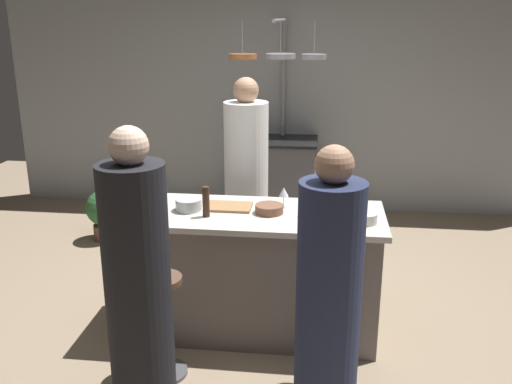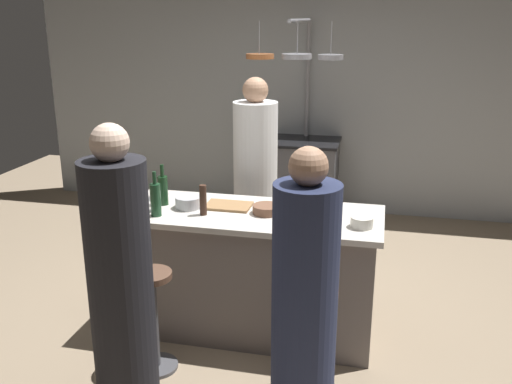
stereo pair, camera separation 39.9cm
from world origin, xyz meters
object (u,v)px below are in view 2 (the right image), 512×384
object	(u,v)px
wine_bottle_red	(163,190)
wine_bottle_white	(313,200)
guest_left	(121,286)
potted_plant	(125,207)
mixing_bowl_ceramic	(362,222)
mixing_bowl_wooden	(267,209)
wine_glass_near_left_guest	(283,194)
pepper_mill	(203,200)
stove_range	(302,179)
bar_stool_left	(154,316)
wine_glass_near_right_guest	(152,197)
bar_stool_right	(315,336)
mixing_bowl_steel	(188,202)
chef	(255,189)
wine_bottle_green	(156,199)
cutting_board	(228,206)
guest_right	(304,310)

from	to	relation	value
wine_bottle_red	wine_bottle_white	bearing A→B (deg)	-1.16
guest_left	potted_plant	xyz separation A→B (m)	(-1.22, 2.54, -0.48)
potted_plant	mixing_bowl_ceramic	xyz separation A→B (m)	(2.47, -1.65, 0.64)
guest_left	mixing_bowl_wooden	bearing A→B (deg)	59.14
mixing_bowl_ceramic	wine_bottle_red	bearing A→B (deg)	174.08
wine_glass_near_left_guest	pepper_mill	bearing A→B (deg)	-152.87
stove_range	guest_left	size ratio (longest dim) A/B	0.53
guest_left	potted_plant	distance (m)	2.86
bar_stool_left	potted_plant	world-z (taller)	bar_stool_left
wine_glass_near_right_guest	wine_glass_near_left_guest	bearing A→B (deg)	16.94
stove_range	wine_bottle_white	bearing A→B (deg)	-80.19
bar_stool_left	wine_bottle_white	size ratio (longest dim) A/B	2.19
bar_stool_right	mixing_bowl_steel	size ratio (longest dim) A/B	3.78
chef	mixing_bowl_wooden	world-z (taller)	chef
potted_plant	mixing_bowl_wooden	world-z (taller)	mixing_bowl_wooden
chef	wine_bottle_red	size ratio (longest dim) A/B	5.89
wine_bottle_green	mixing_bowl_ceramic	size ratio (longest dim) A/B	2.15
cutting_board	wine_glass_near_right_guest	bearing A→B (deg)	-157.54
bar_stool_right	wine_bottle_green	world-z (taller)	wine_bottle_green
bar_stool_left	mixing_bowl_steel	distance (m)	0.83
bar_stool_right	guest_left	size ratio (longest dim) A/B	0.40
bar_stool_left	potted_plant	size ratio (longest dim) A/B	1.31
mixing_bowl_ceramic	mixing_bowl_wooden	xyz separation A→B (m)	(-0.65, 0.12, -0.01)
potted_plant	chef	bearing A→B (deg)	-23.42
cutting_board	wine_bottle_green	world-z (taller)	wine_bottle_green
bar_stool_right	mixing_bowl_steel	xyz separation A→B (m)	(-0.99, 0.61, 0.57)
guest_left	wine_bottle_white	world-z (taller)	guest_left
bar_stool_right	mixing_bowl_wooden	bearing A→B (deg)	124.57
guest_left	mixing_bowl_steel	xyz separation A→B (m)	(0.04, 1.00, 0.16)
guest_left	wine_bottle_green	xyz separation A→B (m)	(-0.12, 0.80, 0.24)
guest_left	mixing_bowl_steel	bearing A→B (deg)	87.68
bar_stool_left	wine_bottle_green	distance (m)	0.77
chef	bar_stool_right	world-z (taller)	chef
wine_bottle_red	potted_plant	bearing A→B (deg)	125.30
wine_bottle_red	wine_glass_near_right_guest	bearing A→B (deg)	-96.47
cutting_board	mixing_bowl_wooden	world-z (taller)	mixing_bowl_wooden
chef	guest_left	distance (m)	1.90
chef	potted_plant	bearing A→B (deg)	156.58
bar_stool_left	wine_glass_near_right_guest	bearing A→B (deg)	109.96
guest_left	mixing_bowl_wooden	world-z (taller)	guest_left
stove_range	wine_glass_near_right_guest	xyz separation A→B (m)	(-0.67, -2.58, 0.56)
stove_range	bar_stool_left	xyz separation A→B (m)	(-0.49, -3.07, -0.07)
chef	pepper_mill	bearing A→B (deg)	-98.03
chef	cutting_board	xyz separation A→B (m)	(-0.02, -0.78, 0.11)
wine_bottle_white	mixing_bowl_ceramic	xyz separation A→B (m)	(0.33, -0.12, -0.09)
chef	potted_plant	size ratio (longest dim) A/B	3.33
guest_right	pepper_mill	distance (m)	1.22
cutting_board	mixing_bowl_ceramic	bearing A→B (deg)	-11.81
stove_range	mixing_bowl_wooden	bearing A→B (deg)	-87.44
guest_left	bar_stool_left	bearing A→B (deg)	89.57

